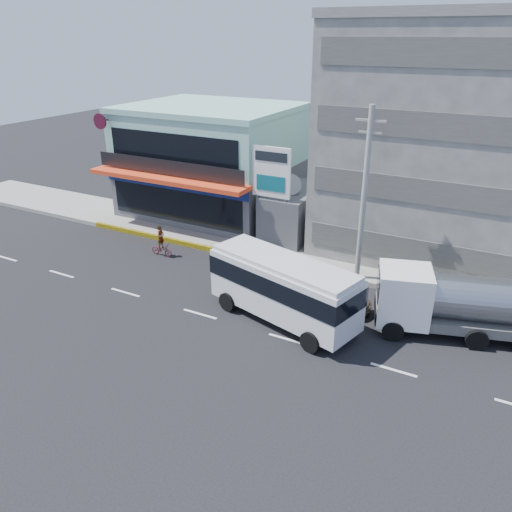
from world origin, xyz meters
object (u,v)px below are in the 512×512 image
at_px(concrete_building, 466,144).
at_px(utility_pole_near, 364,197).
at_px(billboard, 271,178).
at_px(sedan, 335,296).
at_px(motorcycle_rider, 161,246).
at_px(satellite_dish, 290,192).
at_px(tanker_truck, 457,303).
at_px(shop_building, 212,163).
at_px(minibus, 283,285).

xyz_separation_m(concrete_building, utility_pole_near, (-4.00, -7.60, -1.85)).
bearing_deg(billboard, sedan, -39.68).
distance_m(sedan, motorcycle_rider, 12.27).
bearing_deg(billboard, motorcycle_rider, -144.62).
xyz_separation_m(satellite_dish, utility_pole_near, (6.00, -3.60, 1.57)).
bearing_deg(tanker_truck, shop_building, 153.72).
bearing_deg(motorcycle_rider, tanker_truck, -2.77).
relative_size(concrete_building, minibus, 1.92).
bearing_deg(concrete_building, satellite_dish, -158.20).
bearing_deg(utility_pole_near, shop_building, 154.94).
bearing_deg(tanker_truck, motorcycle_rider, 177.23).
bearing_deg(motorcycle_rider, minibus, -18.99).
bearing_deg(minibus, billboard, 120.30).
bearing_deg(tanker_truck, utility_pole_near, 150.85).
xyz_separation_m(billboard, minibus, (4.50, -7.70, -2.95)).
bearing_deg(tanker_truck, minibus, -160.99).
bearing_deg(shop_building, sedan, -35.87).
bearing_deg(minibus, motorcycle_rider, 161.01).
xyz_separation_m(shop_building, sedan, (13.88, -10.04, -3.34)).
height_order(utility_pole_near, tanker_truck, utility_pole_near).
bearing_deg(billboard, minibus, -59.70).
bearing_deg(shop_building, concrete_building, 3.35).
height_order(shop_building, satellite_dish, shop_building).
bearing_deg(utility_pole_near, minibus, -108.73).
distance_m(shop_building, tanker_truck, 22.18).
distance_m(satellite_dish, sedan, 9.66).
distance_m(billboard, utility_pole_near, 6.75).
distance_m(billboard, motorcycle_rider, 8.33).
distance_m(shop_building, motorcycle_rider, 9.64).
height_order(satellite_dish, sedan, satellite_dish).
xyz_separation_m(satellite_dish, billboard, (-0.50, -1.80, 1.35)).
height_order(shop_building, utility_pole_near, utility_pole_near).
xyz_separation_m(utility_pole_near, tanker_truck, (5.78, -3.22, -3.45)).
height_order(concrete_building, satellite_dish, concrete_building).
bearing_deg(shop_building, satellite_dish, -20.21).
relative_size(satellite_dish, utility_pole_near, 0.15).
bearing_deg(sedan, concrete_building, -15.18).
height_order(utility_pole_near, minibus, utility_pole_near).
bearing_deg(billboard, concrete_building, 28.92).
xyz_separation_m(tanker_truck, motorcycle_rider, (-18.11, 0.88, -1.03)).
distance_m(concrete_building, sedan, 13.42).
bearing_deg(minibus, shop_building, 133.96).
height_order(minibus, motorcycle_rider, minibus).
height_order(satellite_dish, utility_pole_near, utility_pole_near).
height_order(satellite_dish, billboard, billboard).
distance_m(minibus, motorcycle_rider, 11.01).
xyz_separation_m(sedan, tanker_truck, (5.90, 0.27, 1.04)).
bearing_deg(sedan, minibus, 147.21).
distance_m(utility_pole_near, tanker_truck, 7.46).
relative_size(shop_building, sedan, 3.20).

